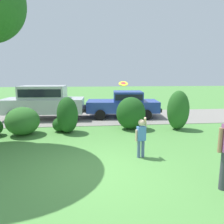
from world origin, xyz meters
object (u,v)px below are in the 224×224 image
Objects in this scene: parked_sedan at (124,103)px; parked_suv at (44,101)px; child_thrower at (141,135)px; frisbee at (123,84)px.

parked_sedan is 0.95× the size of parked_suv.
child_thrower is at bearing -94.24° from parked_sedan.
parked_sedan is 6.40m from child_thrower.
frisbee is (-0.52, 0.34, 1.56)m from child_thrower.
parked_suv is 3.71× the size of child_thrower.
parked_sedan is 6.28m from frisbee.
parked_sedan is 4.68m from parked_suv.
frisbee is (-0.99, -6.03, 1.43)m from parked_sedan.
parked_sedan reaches higher than child_thrower.
parked_sedan is at bearing 80.67° from frisbee.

